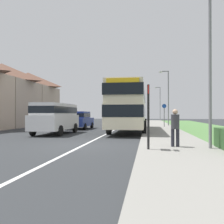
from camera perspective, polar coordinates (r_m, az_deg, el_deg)
ground_plane at (r=11.37m, az=-6.73°, el=-7.90°), size 120.00×120.00×0.00m
lane_marking_centre at (r=19.16m, az=-0.40°, el=-4.85°), size 0.14×60.00×0.01m
pavement_near_side at (r=16.98m, az=12.72°, el=-5.22°), size 3.20×68.00×0.12m
double_decker_bus at (r=19.91m, az=4.26°, el=1.48°), size 2.80×11.50×3.70m
parked_van_white at (r=17.77m, az=-13.42°, el=-0.95°), size 2.11×5.22×2.21m
parked_car_blue at (r=23.25m, az=-7.84°, el=-1.78°), size 1.98×4.44×1.70m
pedestrian_at_stop at (r=10.10m, az=15.00°, el=-3.27°), size 0.34×0.34×1.67m
bus_stop_sign at (r=9.16m, az=8.76°, el=-0.03°), size 0.09×0.52×2.60m
cycle_route_sign at (r=25.40m, az=12.48°, el=-0.55°), size 0.44×0.08×2.52m
street_lamp_near at (r=10.52m, az=22.03°, el=17.01°), size 1.14×0.20×8.13m
street_lamp_mid at (r=28.40m, az=13.21°, el=4.23°), size 1.14×0.20×6.50m
street_lamp_far at (r=48.29m, az=11.40°, el=2.51°), size 1.14×0.20×6.84m
house_terrace_far_side at (r=29.49m, az=-25.15°, el=3.71°), size 6.99×17.74×7.19m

